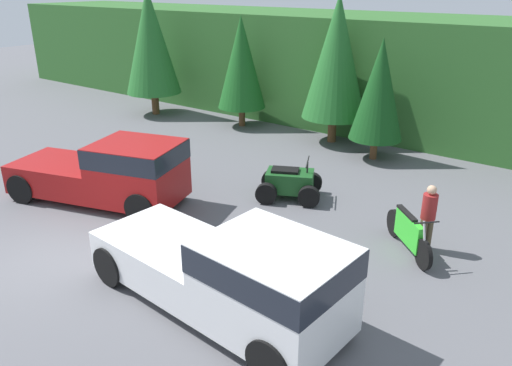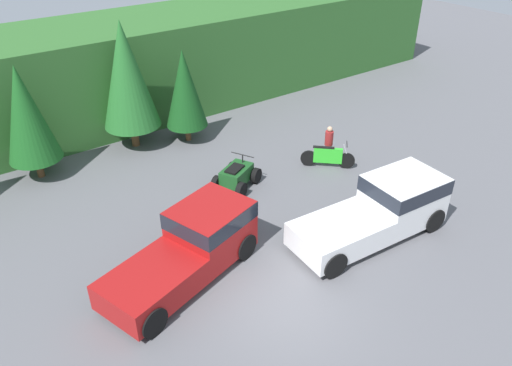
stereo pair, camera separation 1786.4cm
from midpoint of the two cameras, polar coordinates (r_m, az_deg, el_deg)
ground_plane at (r=10.94m, az=17.43°, el=-29.60°), size 80.00×80.00×0.00m
hillside_backdrop at (r=23.64m, az=31.68°, el=4.03°), size 44.00×6.00×4.76m
tree_left at (r=20.97m, az=7.36°, el=8.46°), size 2.62×2.62×5.96m
tree_mid_left at (r=20.14m, az=20.39°, el=4.69°), size 2.12×2.12×4.83m
tree_mid_right at (r=19.64m, az=33.27°, el=3.71°), size 2.55×2.55×5.80m
tree_right at (r=19.00m, az=39.17°, el=-0.94°), size 1.93×1.93×4.38m
pickup_truck_red at (r=12.56m, az=16.51°, el=-15.01°), size 5.60×3.44×1.95m
pickup_truck_second at (r=11.13m, az=47.80°, el=-28.55°), size 5.81×2.49×1.95m
dirt_bike at (r=15.38m, az=50.97°, el=-18.29°), size 1.74×1.70×1.17m
quad_atv at (r=15.37m, az=35.39°, el=-13.58°), size 2.29×2.04×1.22m
rider_person at (r=15.52m, az=52.34°, el=-16.44°), size 0.48×0.48×1.71m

